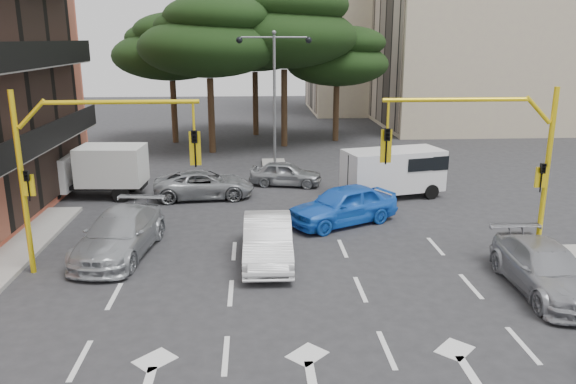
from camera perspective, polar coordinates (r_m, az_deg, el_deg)
name	(u,v)px	position (r m, az deg, el deg)	size (l,w,h in m)	color
ground	(296,291)	(17.51, 0.82, -10.04)	(120.00, 120.00, 0.00)	#28282B
median_strip	(275,170)	(32.65, -1.34, 2.21)	(1.40, 6.00, 0.15)	gray
apartment_beige_near	(505,15)	(52.29, 21.21, 16.42)	(20.20, 12.15, 18.70)	beige
apartment_beige_far	(388,29)	(61.43, 10.14, 15.94)	(16.20, 12.15, 16.70)	beige
pine_left_near	(209,36)	(37.82, -7.99, 15.38)	(9.15, 9.15, 10.23)	#382616
pine_center	(285,26)	(39.79, -0.31, 16.52)	(9.98, 9.98, 11.16)	#382616
pine_left_far	(171,47)	(42.11, -11.76, 14.26)	(8.32, 8.32, 9.30)	#382616
pine_right	(338,56)	(42.21, 5.12, 13.57)	(7.49, 7.49, 8.37)	#382616
pine_back	(255,37)	(44.72, -3.35, 15.48)	(9.15, 9.15, 10.23)	#382616
signal_mast_right	(497,152)	(19.83, 20.45, 3.86)	(5.79, 0.37, 6.00)	yellow
signal_mast_left	(77,157)	(18.96, -20.64, 3.35)	(5.79, 0.37, 6.00)	yellow
street_lamp_center	(274,77)	(31.86, -1.40, 11.63)	(4.16, 0.36, 7.77)	slate
car_white_hatch	(268,240)	(19.48, -2.08, -4.88)	(1.64, 4.70, 1.55)	white
car_blue_compact	(343,205)	(23.42, 5.60, -1.32)	(1.92, 4.78, 1.63)	blue
car_silver_wagon	(120,234)	(20.92, -16.72, -4.09)	(2.17, 5.35, 1.55)	#A6A9AE
car_silver_cross_a	(204,184)	(27.47, -8.50, 0.77)	(2.21, 4.78, 1.33)	gray
car_silver_cross_b	(286,173)	(29.48, -0.24, 1.90)	(1.52, 3.77, 1.28)	#93979B
car_silver_parked	(546,269)	(18.95, 24.70, -7.12)	(2.02, 4.96, 1.44)	#97989E
van_white	(393,173)	(27.76, 10.60, 1.93)	(2.14, 4.73, 2.36)	silver
box_truck_a	(93,172)	(28.80, -19.16, 1.97)	(2.15, 5.11, 2.52)	white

